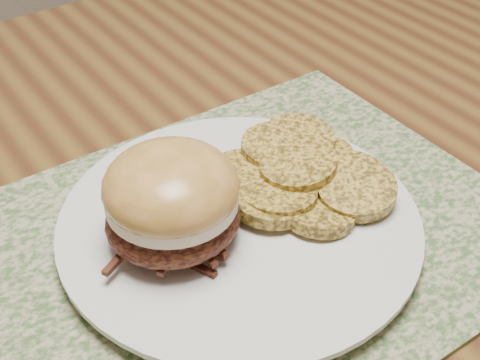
% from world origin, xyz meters
% --- Properties ---
extents(dining_table, '(1.50, 0.90, 0.75)m').
position_xyz_m(dining_table, '(0.00, 0.00, 0.67)').
color(dining_table, brown).
rests_on(dining_table, ground).
extents(placemat, '(0.45, 0.33, 0.00)m').
position_xyz_m(placemat, '(-0.13, -0.03, 0.75)').
color(placemat, '#3E5C2F').
rests_on(placemat, dining_table).
extents(dinner_plate, '(0.26, 0.26, 0.02)m').
position_xyz_m(dinner_plate, '(-0.12, -0.03, 0.76)').
color(dinner_plate, silver).
rests_on(dinner_plate, placemat).
extents(pork_sandwich, '(0.11, 0.11, 0.07)m').
position_xyz_m(pork_sandwich, '(-0.17, -0.02, 0.81)').
color(pork_sandwich, black).
rests_on(pork_sandwich, dinner_plate).
extents(roasted_potatoes, '(0.14, 0.17, 0.03)m').
position_xyz_m(roasted_potatoes, '(-0.05, -0.02, 0.78)').
color(roasted_potatoes, gold).
rests_on(roasted_potatoes, dinner_plate).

